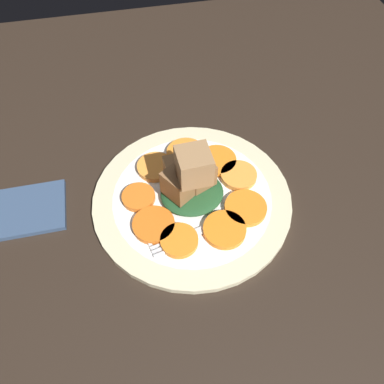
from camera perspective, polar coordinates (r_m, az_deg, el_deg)
table_slab at (r=58.66cm, az=0.00°, el=-1.81°), size 120.00×120.00×2.00cm
plate at (r=57.42cm, az=0.00°, el=-0.94°), size 30.28×30.28×1.05cm
carrot_slice_0 at (r=52.29cm, az=-1.97°, el=-7.39°), size 5.33×5.33×0.89cm
carrot_slice_1 at (r=53.34cm, az=4.98°, el=-5.72°), size 6.14×6.14×0.89cm
carrot_slice_2 at (r=55.71cm, az=8.16°, el=-2.40°), size 6.25×6.25×0.89cm
carrot_slice_3 at (r=59.29cm, az=7.12°, el=2.52°), size 5.70×5.70×0.89cm
carrot_slice_4 at (r=60.99cm, az=3.85°, el=4.81°), size 6.21×6.21×0.89cm
carrot_slice_5 at (r=61.92cm, az=-0.95°, el=5.92°), size 6.38×6.38×0.89cm
carrot_slice_6 at (r=60.26cm, az=-5.61°, el=3.84°), size 5.82×5.82×0.89cm
carrot_slice_7 at (r=56.84cm, az=-8.15°, el=-0.77°), size 5.03×5.03×0.89cm
carrot_slice_8 at (r=53.84cm, az=-5.86°, el=-4.97°), size 6.08×6.08×0.89cm
center_pile at (r=53.85cm, az=-0.42°, el=2.03°), size 9.56×8.60×10.59cm
fork at (r=53.58cm, az=2.29°, el=-5.54°), size 17.94×5.54×0.40cm
napkin at (r=62.11cm, az=-25.46°, el=-2.79°), size 15.06×9.04×0.80cm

